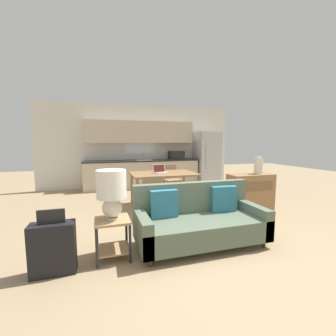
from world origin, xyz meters
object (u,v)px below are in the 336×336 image
at_px(refrigerator, 207,158).
at_px(credenza, 250,192).
at_px(dining_table, 163,176).
at_px(couch, 198,221).
at_px(laptop, 160,171).
at_px(dining_chair_far_right, 172,178).
at_px(side_table, 113,232).
at_px(dining_chair_near_left, 152,194).
at_px(vase, 258,166).
at_px(table_lamp, 112,190).
at_px(suitcase, 53,248).

distance_m(refrigerator, credenza, 3.09).
bearing_deg(dining_table, couch, -91.72).
bearing_deg(credenza, laptop, 152.22).
xyz_separation_m(refrigerator, laptop, (-2.25, -2.08, -0.09)).
xyz_separation_m(refrigerator, dining_chair_far_right, (-1.72, -1.28, -0.42)).
bearing_deg(side_table, laptop, 60.47).
bearing_deg(laptop, dining_chair_near_left, -132.00).
relative_size(vase, laptop, 1.01).
bearing_deg(dining_chair_far_right, table_lamp, -127.56).
distance_m(couch, dining_chair_far_right, 2.95).
height_order(dining_table, laptop, laptop).
bearing_deg(refrigerator, vase, -95.53).
bearing_deg(dining_chair_near_left, refrigerator, -131.91).
height_order(dining_table, dining_chair_near_left, dining_chair_near_left).
bearing_deg(dining_chair_near_left, vase, 178.14).
relative_size(refrigerator, dining_chair_far_right, 2.14).
distance_m(credenza, dining_chair_far_right, 2.14).
xyz_separation_m(couch, dining_chair_far_right, (0.53, 2.90, 0.15)).
bearing_deg(refrigerator, laptop, -137.33).
distance_m(table_lamp, dining_chair_near_left, 1.59).
relative_size(dining_table, side_table, 2.90).
distance_m(vase, laptop, 2.18).
height_order(table_lamp, laptop, table_lamp).
bearing_deg(table_lamp, suitcase, -165.29).
height_order(couch, dining_chair_near_left, couch).
bearing_deg(vase, dining_chair_far_right, 129.40).
distance_m(dining_table, side_table, 2.52).
xyz_separation_m(credenza, vase, (0.18, -0.00, 0.57)).
relative_size(dining_table, vase, 3.88).
xyz_separation_m(side_table, laptop, (1.23, 2.16, 0.47)).
relative_size(dining_chair_near_left, dining_chair_far_right, 1.00).
relative_size(laptop, suitcase, 0.51).
relative_size(dining_table, dining_chair_far_right, 1.76).
relative_size(refrigerator, vase, 4.74).
bearing_deg(vase, side_table, -159.00).
height_order(dining_table, vase, vase).
relative_size(couch, side_table, 3.59).
bearing_deg(dining_chair_far_right, refrigerator, 29.91).
height_order(refrigerator, dining_table, refrigerator).
height_order(side_table, vase, vase).
distance_m(credenza, suitcase, 3.93).
distance_m(couch, side_table, 1.23).
xyz_separation_m(dining_chair_near_left, laptop, (0.41, 0.85, 0.33)).
height_order(vase, dining_chair_far_right, vase).
relative_size(couch, vase, 4.82).
relative_size(side_table, dining_chair_near_left, 0.61).
bearing_deg(refrigerator, side_table, -129.36).
bearing_deg(laptop, refrigerator, 26.51).
distance_m(credenza, vase, 0.60).
distance_m(couch, suitcase, 1.91).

